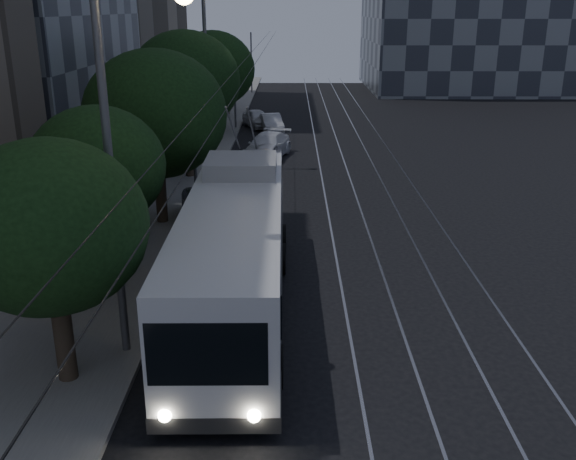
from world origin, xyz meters
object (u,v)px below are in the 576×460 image
Objects in this scene: car_white_a at (266,155)px; trolleybus at (235,251)px; car_white_b at (267,146)px; car_white_d at (257,118)px; streetlamp_near at (125,140)px; pickup_silver at (215,211)px; car_white_c at (271,123)px; streetlamp_far at (213,51)px.

trolleybus is at bearing -82.08° from car_white_a.
car_white_b reaches higher than car_white_d.
streetlamp_near is at bearing -81.57° from car_white_b.
pickup_silver is 10.81m from car_white_a.
car_white_c is at bearing 85.59° from streetlamp_near.
streetlamp_far is at bearing 90.89° from streetlamp_near.
car_white_a is 21.09m from streetlamp_near.
car_white_a is (0.20, 17.68, -1.15)m from trolleybus.
streetlamp_near is 0.88× the size of streetlamp_far.
car_white_a is 0.94× the size of car_white_c.
car_white_b is at bearing -102.80° from car_white_d.
car_white_a is at bearing -75.52° from car_white_b.
pickup_silver is (-1.40, 6.99, -0.98)m from trolleybus.
car_white_d is 0.42× the size of streetlamp_near.
car_white_d is (-1.10, 1.87, 0.02)m from car_white_c.
car_white_b is at bearing 83.95° from streetlamp_near.
car_white_b is 0.48× the size of streetlamp_far.
car_white_a is at bearing 72.10° from pickup_silver.
streetlamp_far is (-2.68, -10.32, 5.53)m from car_white_c.
car_white_b is (0.20, 19.65, -1.05)m from trolleybus.
car_white_d is at bearing 82.59° from streetlamp_far.
streetlamp_far is at bearing 97.30° from trolleybus.
trolleybus is 1.42× the size of streetlamp_near.
car_white_a is 10.31m from car_white_c.
car_white_d is at bearing 87.77° from streetlamp_near.
pickup_silver is 12.77m from car_white_b.
streetlamp_near is at bearing -89.11° from streetlamp_far.
car_white_a is 0.73× the size of car_white_b.
streetlamp_far reaches higher than streetlamp_near.
streetlamp_far is at bearing -128.99° from car_white_b.
trolleybus is at bearing 51.22° from streetlamp_near.
trolleybus is 3.41× the size of car_white_c.
car_white_b reaches higher than car_white_c.
pickup_silver reaches higher than car_white_a.
car_white_b is (0.00, 1.97, 0.10)m from car_white_a.
car_white_c is 2.17m from car_white_d.
trolleybus is at bearing -100.67° from car_white_c.
streetlamp_near is at bearing -111.17° from car_white_d.
car_white_a is at bearing 83.37° from streetlamp_near.
trolleybus is 29.89m from car_white_d.
streetlamp_near is at bearing -103.92° from pickup_silver.
car_white_b is 22.98m from streetlamp_near.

